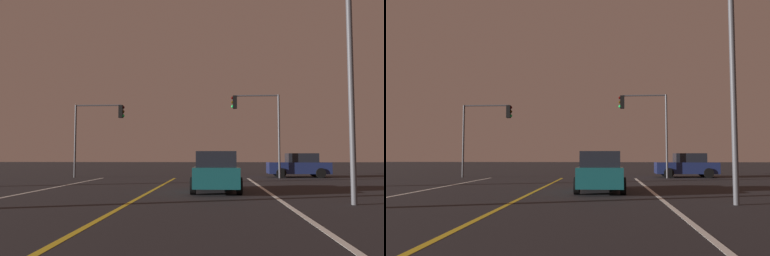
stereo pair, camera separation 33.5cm
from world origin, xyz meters
TOP-DOWN VIEW (x-y plane):
  - lane_edge_right at (4.95, 10.20)m, footprint 0.16×32.39m
  - lane_center_divider at (0.00, 10.20)m, footprint 0.16×32.39m
  - car_crossing_side at (8.71, 28.11)m, footprint 4.30×2.02m
  - car_lead_same_lane at (2.78, 16.13)m, footprint 2.02×4.30m
  - traffic_light_near_right at (5.61, 26.89)m, footprint 3.34×0.36m
  - traffic_light_near_left at (-5.42, 26.89)m, footprint 3.58×0.36m
  - street_lamp_right_near at (6.35, 11.85)m, footprint 2.70×0.44m

SIDE VIEW (x-z plane):
  - lane_edge_right at x=4.95m, z-range 0.00..0.01m
  - lane_center_divider at x=0.00m, z-range 0.00..0.01m
  - car_crossing_side at x=8.71m, z-range -0.03..1.67m
  - car_lead_same_lane at x=2.78m, z-range -0.03..1.67m
  - traffic_light_near_left at x=-5.42m, z-range 1.29..6.44m
  - traffic_light_near_right at x=5.61m, z-range 1.39..7.14m
  - street_lamp_right_near at x=6.35m, z-range 1.07..8.22m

